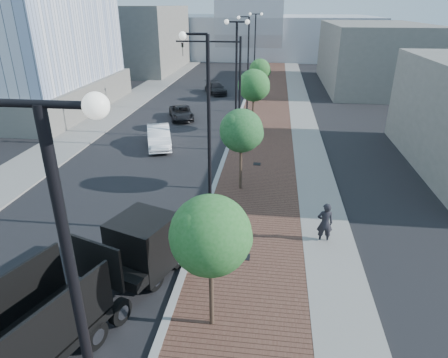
# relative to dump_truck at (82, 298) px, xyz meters

# --- Properties ---
(sidewalk) EXTENTS (7.00, 140.00, 0.12)m
(sidewalk) POSITION_rel_dump_truck_xyz_m (6.16, 36.62, -1.19)
(sidewalk) COLOR #4C2D23
(sidewalk) RESTS_ON ground
(concrete_strip) EXTENTS (2.40, 140.00, 0.13)m
(concrete_strip) POSITION_rel_dump_truck_xyz_m (8.86, 36.62, -1.18)
(concrete_strip) COLOR slate
(concrete_strip) RESTS_ON ground
(curb) EXTENTS (0.30, 140.00, 0.14)m
(curb) POSITION_rel_dump_truck_xyz_m (2.66, 36.62, -1.18)
(curb) COLOR gray
(curb) RESTS_ON ground
(west_sidewalk) EXTENTS (4.00, 140.00, 0.12)m
(west_sidewalk) POSITION_rel_dump_truck_xyz_m (-10.34, 36.62, -1.19)
(west_sidewalk) COLOR slate
(west_sidewalk) RESTS_ON ground
(dump_truck) EXTENTS (6.50, 13.23, 2.96)m
(dump_truck) POSITION_rel_dump_truck_xyz_m (0.00, 0.00, 0.00)
(dump_truck) COLOR black
(dump_truck) RESTS_ON ground
(white_sedan) EXTENTS (3.13, 5.14, 1.60)m
(white_sedan) POSITION_rel_dump_truck_xyz_m (-2.73, 18.70, -0.45)
(white_sedan) COLOR white
(white_sedan) RESTS_ON ground
(dark_car_mid) EXTENTS (3.42, 4.87, 1.23)m
(dark_car_mid) POSITION_rel_dump_truck_xyz_m (-2.83, 26.81, -0.63)
(dark_car_mid) COLOR black
(dark_car_mid) RESTS_ON ground
(dark_car_far) EXTENTS (3.65, 5.10, 1.37)m
(dark_car_far) POSITION_rel_dump_truck_xyz_m (-1.27, 39.01, -0.56)
(dark_car_far) COLOR black
(dark_car_far) RESTS_ON ground
(pedestrian) EXTENTS (0.76, 0.53, 2.01)m
(pedestrian) POSITION_rel_dump_truck_xyz_m (8.61, 6.49, -0.24)
(pedestrian) COLOR black
(pedestrian) RESTS_ON ground
(streetlight_1) EXTENTS (1.44, 0.56, 9.21)m
(streetlight_1) POSITION_rel_dump_truck_xyz_m (3.15, 6.62, 3.09)
(streetlight_1) COLOR black
(streetlight_1) RESTS_ON ground
(streetlight_2) EXTENTS (1.72, 0.56, 9.28)m
(streetlight_2) POSITION_rel_dump_truck_xyz_m (3.26, 18.62, 3.57)
(streetlight_2) COLOR black
(streetlight_2) RESTS_ON ground
(streetlight_3) EXTENTS (1.44, 0.56, 9.21)m
(streetlight_3) POSITION_rel_dump_truck_xyz_m (3.15, 30.62, 3.09)
(streetlight_3) COLOR black
(streetlight_3) RESTS_ON ground
(streetlight_4) EXTENTS (1.72, 0.56, 9.28)m
(streetlight_4) POSITION_rel_dump_truck_xyz_m (3.26, 42.62, 3.57)
(streetlight_4) COLOR black
(streetlight_4) RESTS_ON ground
(traffic_mast) EXTENTS (5.09, 0.20, 8.00)m
(traffic_mast) POSITION_rel_dump_truck_xyz_m (2.36, 21.62, 3.73)
(traffic_mast) COLOR black
(traffic_mast) RESTS_ON ground
(tree_0) EXTENTS (2.60, 2.59, 4.95)m
(tree_0) POSITION_rel_dump_truck_xyz_m (4.31, 0.65, 2.39)
(tree_0) COLOR #382619
(tree_0) RESTS_ON ground
(tree_1) EXTENTS (2.50, 2.47, 4.93)m
(tree_1) POSITION_rel_dump_truck_xyz_m (4.31, 11.65, 2.43)
(tree_1) COLOR #382619
(tree_1) RESTS_ON ground
(tree_2) EXTENTS (2.68, 2.68, 5.33)m
(tree_2) POSITION_rel_dump_truck_xyz_m (4.31, 23.65, 2.73)
(tree_2) COLOR #382619
(tree_2) RESTS_ON ground
(tree_3) EXTENTS (2.37, 2.32, 4.71)m
(tree_3) POSITION_rel_dump_truck_xyz_m (4.31, 35.65, 2.29)
(tree_3) COLOR #382619
(tree_3) RESTS_ON ground
(tower_podium) EXTENTS (19.00, 19.00, 3.00)m
(tower_podium) POSITION_rel_dump_truck_xyz_m (-21.34, 28.62, 0.25)
(tower_podium) COLOR #66635C
(tower_podium) RESTS_ON ground
(convention_center) EXTENTS (50.00, 30.00, 50.00)m
(convention_center) POSITION_rel_dump_truck_xyz_m (0.66, 81.62, 4.76)
(convention_center) COLOR #ACAFB7
(convention_center) RESTS_ON ground
(commercial_block_nw) EXTENTS (14.00, 20.00, 10.00)m
(commercial_block_nw) POSITION_rel_dump_truck_xyz_m (-17.34, 56.62, 3.75)
(commercial_block_nw) COLOR #66635C
(commercial_block_nw) RESTS_ON ground
(commercial_block_ne) EXTENTS (12.00, 22.00, 8.00)m
(commercial_block_ne) POSITION_rel_dump_truck_xyz_m (18.66, 46.62, 2.75)
(commercial_block_ne) COLOR #636059
(commercial_block_ne) RESTS_ON ground
(utility_cover_1) EXTENTS (0.50, 0.50, 0.02)m
(utility_cover_1) POSITION_rel_dump_truck_xyz_m (5.06, 4.62, -1.12)
(utility_cover_1) COLOR black
(utility_cover_1) RESTS_ON sidewalk
(utility_cover_2) EXTENTS (0.50, 0.50, 0.02)m
(utility_cover_2) POSITION_rel_dump_truck_xyz_m (5.06, 15.62, -1.12)
(utility_cover_2) COLOR black
(utility_cover_2) RESTS_ON sidewalk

